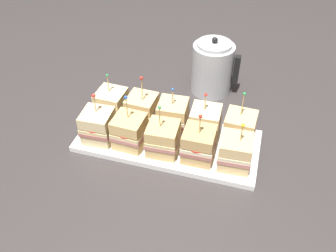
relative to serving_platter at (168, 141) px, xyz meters
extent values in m
plane|color=#383333|center=(0.00, 0.00, -0.01)|extent=(6.00, 6.00, 0.00)
cube|color=white|center=(0.00, 0.00, 0.00)|extent=(0.56, 0.24, 0.01)
cube|color=white|center=(0.00, 0.00, 0.01)|extent=(0.56, 0.24, 0.01)
cube|color=beige|center=(-0.20, -0.05, 0.03)|extent=(0.09, 0.09, 0.04)
cube|color=#B26B60|center=(-0.20, -0.05, 0.05)|extent=(0.10, 0.10, 0.01)
cube|color=beige|center=(-0.20, -0.05, 0.06)|extent=(0.09, 0.09, 0.01)
cylinder|color=red|center=(-0.20, -0.07, 0.07)|extent=(0.06, 0.06, 0.00)
cube|color=beige|center=(-0.20, -0.05, 0.09)|extent=(0.09, 0.09, 0.04)
cylinder|color=tan|center=(-0.21, -0.05, 0.13)|extent=(0.00, 0.01, 0.07)
sphere|color=red|center=(-0.21, -0.05, 0.17)|extent=(0.01, 0.01, 0.01)
cube|color=tan|center=(-0.10, -0.05, 0.03)|extent=(0.09, 0.09, 0.04)
cube|color=tan|center=(-0.10, -0.05, 0.05)|extent=(0.10, 0.10, 0.01)
cube|color=beige|center=(-0.10, -0.05, 0.06)|extent=(0.09, 0.09, 0.01)
cylinder|color=red|center=(-0.10, -0.07, 0.07)|extent=(0.06, 0.06, 0.00)
cube|color=#E0B771|center=(-0.10, -0.05, 0.09)|extent=(0.09, 0.09, 0.04)
cylinder|color=tan|center=(-0.11, -0.05, 0.14)|extent=(0.00, 0.01, 0.08)
sphere|color=blue|center=(-0.11, -0.05, 0.18)|extent=(0.01, 0.01, 0.01)
cube|color=tan|center=(0.00, -0.05, 0.03)|extent=(0.09, 0.09, 0.04)
cube|color=tan|center=(0.00, -0.05, 0.05)|extent=(0.10, 0.10, 0.01)
cube|color=beige|center=(0.00, -0.05, 0.06)|extent=(0.09, 0.09, 0.01)
cube|color=#E0B771|center=(0.00, -0.05, 0.09)|extent=(0.09, 0.09, 0.04)
cylinder|color=tan|center=(-0.01, -0.06, 0.14)|extent=(0.00, 0.01, 0.08)
sphere|color=green|center=(-0.01, -0.06, 0.17)|extent=(0.01, 0.01, 0.01)
cube|color=tan|center=(0.11, -0.05, 0.03)|extent=(0.09, 0.09, 0.04)
cube|color=#B26B60|center=(0.11, -0.05, 0.05)|extent=(0.09, 0.09, 0.01)
cube|color=beige|center=(0.11, -0.05, 0.06)|extent=(0.09, 0.09, 0.01)
cylinder|color=red|center=(0.11, -0.07, 0.07)|extent=(0.06, 0.06, 0.00)
cube|color=tan|center=(0.11, -0.05, 0.09)|extent=(0.09, 0.09, 0.04)
cylinder|color=tan|center=(0.11, -0.06, 0.13)|extent=(0.00, 0.01, 0.07)
sphere|color=red|center=(0.11, -0.06, 0.17)|extent=(0.01, 0.01, 0.01)
cube|color=#DBB77A|center=(0.21, -0.05, 0.03)|extent=(0.09, 0.09, 0.04)
cube|color=tan|center=(0.21, -0.05, 0.05)|extent=(0.10, 0.10, 0.01)
cube|color=beige|center=(0.21, -0.05, 0.06)|extent=(0.09, 0.09, 0.01)
cube|color=#E8C281|center=(0.21, -0.05, 0.09)|extent=(0.09, 0.09, 0.04)
cylinder|color=tan|center=(0.22, -0.05, 0.13)|extent=(0.00, 0.01, 0.07)
sphere|color=yellow|center=(0.22, -0.05, 0.16)|extent=(0.01, 0.01, 0.01)
cube|color=beige|center=(-0.21, 0.05, 0.03)|extent=(0.09, 0.09, 0.04)
cube|color=tan|center=(-0.21, 0.05, 0.05)|extent=(0.10, 0.10, 0.01)
cube|color=beige|center=(-0.21, 0.05, 0.06)|extent=(0.09, 0.09, 0.01)
cylinder|color=red|center=(-0.21, 0.04, 0.07)|extent=(0.05, 0.05, 0.00)
cube|color=beige|center=(-0.21, 0.05, 0.09)|extent=(0.09, 0.09, 0.04)
cylinder|color=tan|center=(-0.21, 0.06, 0.13)|extent=(0.00, 0.00, 0.07)
sphere|color=green|center=(-0.21, 0.06, 0.17)|extent=(0.01, 0.01, 0.01)
cube|color=#DBB77A|center=(-0.10, 0.05, 0.03)|extent=(0.09, 0.09, 0.04)
cube|color=#B26B60|center=(-0.10, 0.05, 0.05)|extent=(0.10, 0.10, 0.01)
cube|color=beige|center=(-0.10, 0.05, 0.06)|extent=(0.09, 0.09, 0.01)
cylinder|color=red|center=(-0.10, 0.04, 0.07)|extent=(0.06, 0.06, 0.00)
cube|color=#E8C281|center=(-0.10, 0.05, 0.09)|extent=(0.09, 0.09, 0.04)
cylinder|color=tan|center=(-0.09, 0.05, 0.14)|extent=(0.00, 0.01, 0.09)
sphere|color=red|center=(-0.09, 0.05, 0.19)|extent=(0.01, 0.01, 0.01)
cube|color=#DBB77A|center=(0.00, 0.05, 0.03)|extent=(0.09, 0.09, 0.04)
cube|color=#B26B60|center=(0.00, 0.05, 0.05)|extent=(0.10, 0.10, 0.01)
cube|color=beige|center=(0.00, 0.05, 0.06)|extent=(0.10, 0.10, 0.01)
cylinder|color=red|center=(0.00, 0.04, 0.07)|extent=(0.05, 0.05, 0.00)
cube|color=#E8C281|center=(0.00, 0.05, 0.09)|extent=(0.09, 0.09, 0.04)
cylinder|color=tan|center=(0.00, 0.05, 0.13)|extent=(0.00, 0.00, 0.07)
sphere|color=blue|center=(0.00, 0.05, 0.16)|extent=(0.01, 0.01, 0.01)
cube|color=beige|center=(0.10, 0.05, 0.03)|extent=(0.09, 0.09, 0.04)
cube|color=tan|center=(0.10, 0.05, 0.05)|extent=(0.10, 0.10, 0.01)
cube|color=beige|center=(0.10, 0.05, 0.06)|extent=(0.09, 0.09, 0.01)
cylinder|color=red|center=(0.10, 0.03, 0.07)|extent=(0.06, 0.06, 0.00)
cube|color=beige|center=(0.10, 0.05, 0.09)|extent=(0.09, 0.09, 0.04)
cylinder|color=tan|center=(0.10, 0.05, 0.13)|extent=(0.00, 0.00, 0.07)
sphere|color=red|center=(0.10, 0.05, 0.16)|extent=(0.01, 0.01, 0.01)
cube|color=#DBB77A|center=(0.21, 0.05, 0.03)|extent=(0.09, 0.09, 0.04)
cube|color=tan|center=(0.21, 0.05, 0.05)|extent=(0.10, 0.10, 0.01)
cube|color=beige|center=(0.21, 0.05, 0.06)|extent=(0.09, 0.09, 0.01)
cylinder|color=red|center=(0.21, 0.03, 0.07)|extent=(0.06, 0.06, 0.00)
cube|color=#E8C281|center=(0.21, 0.05, 0.09)|extent=(0.09, 0.09, 0.04)
cylinder|color=tan|center=(0.21, 0.05, 0.14)|extent=(0.00, 0.01, 0.09)
sphere|color=green|center=(0.21, 0.05, 0.19)|extent=(0.01, 0.01, 0.01)
cylinder|color=#B7BABF|center=(0.07, 0.32, 0.08)|extent=(0.15, 0.15, 0.18)
cylinder|color=#B7BABF|center=(0.07, 0.32, 0.18)|extent=(0.12, 0.12, 0.01)
sphere|color=black|center=(0.07, 0.32, 0.19)|extent=(0.02, 0.02, 0.02)
cube|color=black|center=(0.16, 0.32, 0.09)|extent=(0.02, 0.02, 0.11)
camera|label=1|loc=(0.22, -0.77, 0.76)|focal=38.00mm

